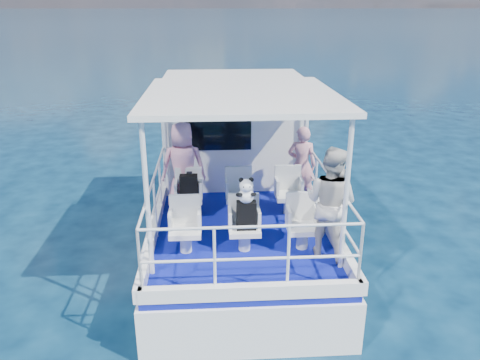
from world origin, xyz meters
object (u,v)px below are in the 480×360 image
passenger_port_fwd (183,167)px  passenger_stbd_aft (330,202)px  backpack_center (246,215)px  panda (246,190)px

passenger_port_fwd → passenger_stbd_aft: bearing=139.0°
passenger_stbd_aft → passenger_port_fwd: bearing=2.5°
passenger_port_fwd → backpack_center: 1.98m
passenger_port_fwd → panda: size_ratio=4.23×
panda → passenger_port_fwd: bearing=120.6°
passenger_stbd_aft → panda: 1.25m
backpack_center → passenger_stbd_aft: bearing=-7.4°
passenger_stbd_aft → panda: (-1.23, 0.14, 0.17)m
passenger_stbd_aft → panda: passenger_stbd_aft is taller
backpack_center → panda: panda is taller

